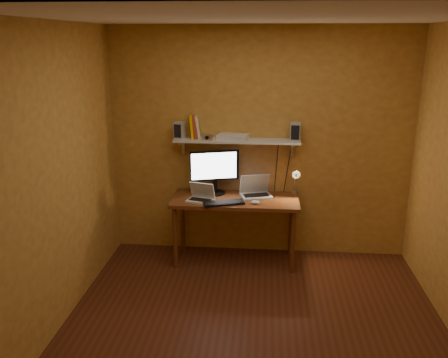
# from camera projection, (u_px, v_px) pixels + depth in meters

# --- Properties ---
(room) EXTENTS (3.44, 3.24, 2.64)m
(room) POSITION_uv_depth(u_px,v_px,m) (256.00, 186.00, 3.84)
(room) COLOR #512715
(room) RESTS_ON ground
(desk) EXTENTS (1.40, 0.60, 0.75)m
(desk) POSITION_uv_depth(u_px,v_px,m) (235.00, 206.00, 5.27)
(desk) COLOR brown
(desk) RESTS_ON ground
(wall_shelf) EXTENTS (1.40, 0.25, 0.21)m
(wall_shelf) POSITION_uv_depth(u_px,v_px,m) (237.00, 141.00, 5.25)
(wall_shelf) COLOR silver
(wall_shelf) RESTS_ON room
(monitor) EXTENTS (0.54, 0.29, 0.50)m
(monitor) POSITION_uv_depth(u_px,v_px,m) (215.00, 170.00, 5.33)
(monitor) COLOR black
(monitor) RESTS_ON desk
(laptop) EXTENTS (0.39, 0.33, 0.24)m
(laptop) POSITION_uv_depth(u_px,v_px,m) (256.00, 190.00, 5.31)
(laptop) COLOR #999BA1
(laptop) RESTS_ON desk
(netbook) EXTENTS (0.32, 0.26, 0.20)m
(netbook) POSITION_uv_depth(u_px,v_px,m) (201.00, 196.00, 5.15)
(netbook) COLOR silver
(netbook) RESTS_ON desk
(keyboard) EXTENTS (0.46, 0.27, 0.02)m
(keyboard) POSITION_uv_depth(u_px,v_px,m) (224.00, 203.00, 5.06)
(keyboard) COLOR black
(keyboard) RESTS_ON desk
(mouse) EXTENTS (0.10, 0.07, 0.03)m
(mouse) POSITION_uv_depth(u_px,v_px,m) (256.00, 202.00, 5.06)
(mouse) COLOR silver
(mouse) RESTS_ON desk
(desk_lamp) EXTENTS (0.09, 0.23, 0.38)m
(desk_lamp) POSITION_uv_depth(u_px,v_px,m) (295.00, 179.00, 5.25)
(desk_lamp) COLOR silver
(desk_lamp) RESTS_ON desk
(speaker_left) EXTENTS (0.13, 0.13, 0.19)m
(speaker_left) POSITION_uv_depth(u_px,v_px,m) (180.00, 130.00, 5.28)
(speaker_left) COLOR #999BA1
(speaker_left) RESTS_ON wall_shelf
(speaker_right) EXTENTS (0.12, 0.12, 0.20)m
(speaker_right) POSITION_uv_depth(u_px,v_px,m) (295.00, 132.00, 5.17)
(speaker_right) COLOR #999BA1
(speaker_right) RESTS_ON wall_shelf
(books) EXTENTS (0.15, 0.17, 0.25)m
(books) POSITION_uv_depth(u_px,v_px,m) (195.00, 127.00, 5.28)
(books) COLOR #F2B200
(books) RESTS_ON wall_shelf
(shelf_camera) EXTENTS (0.12, 0.06, 0.07)m
(shelf_camera) POSITION_uv_depth(u_px,v_px,m) (207.00, 137.00, 5.19)
(shelf_camera) COLOR silver
(shelf_camera) RESTS_ON wall_shelf
(router) EXTENTS (0.37, 0.28, 0.05)m
(router) POSITION_uv_depth(u_px,v_px,m) (233.00, 137.00, 5.25)
(router) COLOR silver
(router) RESTS_ON wall_shelf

